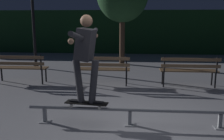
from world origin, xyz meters
The scene contains 9 objects.
ground_plane centered at (0.00, 0.00, 0.00)m, with size 90.00×90.00×0.00m, color gray.
hedge_backdrop centered at (0.00, 10.28, 1.18)m, with size 24.00×1.20×2.36m, color #193D1E.
grind_rail centered at (0.00, 0.10, 0.24)m, with size 3.71×0.18×0.32m.
skateboard centered at (-0.79, 0.10, 0.39)m, with size 0.80×0.30×0.09m.
skateboarder centered at (-0.79, 0.09, 1.33)m, with size 0.63×1.40×1.56m.
park_bench_leftmost centered at (-3.31, 2.88, 0.54)m, with size 1.60×0.41×0.88m.
park_bench_left_center centered at (-0.86, 2.88, 0.54)m, with size 1.60×0.41×0.88m.
park_bench_right_center centered at (1.60, 2.88, 0.54)m, with size 1.60×0.41×0.88m.
lamp_post_left centered at (-3.78, 5.31, 2.48)m, with size 0.32×0.32×3.90m.
Camera 1 is at (0.05, -4.25, 1.89)m, focal length 40.89 mm.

